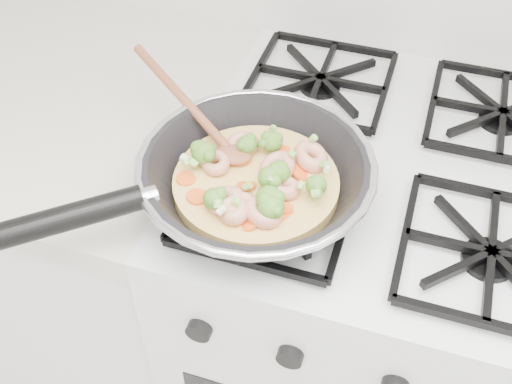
% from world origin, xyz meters
% --- Properties ---
extents(stove, '(0.60, 0.60, 0.92)m').
position_xyz_m(stove, '(0.00, 1.70, 0.46)').
color(stove, white).
rests_on(stove, ground).
extents(counter_left, '(1.00, 0.60, 0.90)m').
position_xyz_m(counter_left, '(-0.80, 1.70, 0.45)').
color(counter_left, white).
rests_on(counter_left, ground).
extents(skillet, '(0.43, 0.39, 0.10)m').
position_xyz_m(skillet, '(-0.17, 1.55, 0.96)').
color(skillet, black).
rests_on(skillet, stove).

